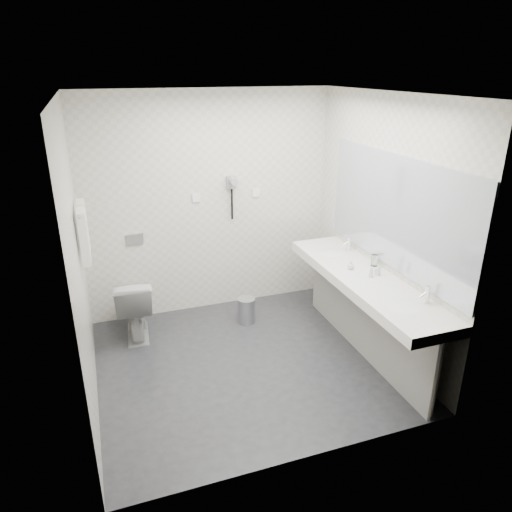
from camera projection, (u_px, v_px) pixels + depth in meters
name	position (u px, v px, depth m)	size (l,w,h in m)	color
floor	(247.00, 362.00, 4.66)	(2.80, 2.80, 0.00)	#28282C
ceiling	(244.00, 94.00, 3.73)	(2.80, 2.80, 0.00)	white
wall_back	(210.00, 205.00, 5.34)	(2.80, 2.80, 0.00)	silver
wall_front	(309.00, 309.00, 3.06)	(2.80, 2.80, 0.00)	silver
wall_left	(78.00, 263.00, 3.77)	(2.60, 2.60, 0.00)	silver
wall_right	(382.00, 227.00, 4.63)	(2.60, 2.60, 0.00)	silver
vanity_counter	(364.00, 281.00, 4.53)	(0.55, 2.20, 0.10)	white
vanity_panel	(363.00, 319.00, 4.70)	(0.03, 2.15, 0.75)	gray
vanity_post_near	(435.00, 379.00, 3.80)	(0.06, 0.06, 0.75)	silver
vanity_post_far	(319.00, 278.00, 5.62)	(0.06, 0.06, 0.75)	silver
mirror	(395.00, 213.00, 4.37)	(0.02, 2.20, 1.05)	#B2BCC6
basin_near	(406.00, 308.00, 3.95)	(0.40, 0.31, 0.05)	white
basin_far	(333.00, 254.00, 5.09)	(0.40, 0.31, 0.05)	white
faucet_near	(427.00, 295.00, 3.98)	(0.04, 0.04, 0.15)	silver
faucet_far	(349.00, 244.00, 5.12)	(0.04, 0.04, 0.15)	silver
soap_bottle_a	(378.00, 270.00, 4.52)	(0.05, 0.05, 0.10)	silver
soap_bottle_b	(351.00, 265.00, 4.65)	(0.07, 0.07, 0.08)	silver
soap_bottle_c	(371.00, 272.00, 4.47)	(0.04, 0.04, 0.11)	silver
glass_left	(374.00, 260.00, 4.72)	(0.06, 0.06, 0.12)	silver
toilet	(135.00, 306.00, 5.03)	(0.38, 0.67, 0.68)	white
flush_plate	(135.00, 239.00, 5.17)	(0.18, 0.02, 0.12)	#B2B5BA
pedal_bin	(246.00, 311.00, 5.36)	(0.20, 0.20, 0.28)	#B2B5BA
bin_lid	(246.00, 299.00, 5.31)	(0.20, 0.20, 0.01)	#B2B5BA
towel_rail	(79.00, 208.00, 4.15)	(0.02, 0.02, 0.62)	silver
towel_near	(84.00, 237.00, 4.11)	(0.07, 0.24, 0.48)	white
towel_far	(83.00, 227.00, 4.36)	(0.07, 0.24, 0.48)	white
dryer_cradle	(231.00, 182.00, 5.29)	(0.10, 0.04, 0.14)	gray
dryer_barrel	(233.00, 181.00, 5.22)	(0.08, 0.08, 0.14)	gray
dryer_cord	(232.00, 204.00, 5.37)	(0.02, 0.02, 0.35)	black
switch_plate_a	(196.00, 198.00, 5.24)	(0.09, 0.02, 0.09)	white
switch_plate_b	(256.00, 193.00, 5.46)	(0.09, 0.02, 0.09)	white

